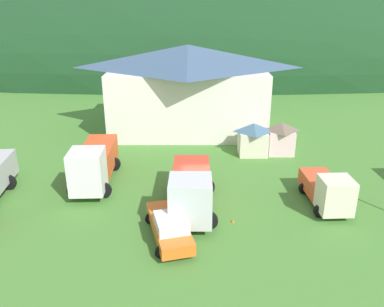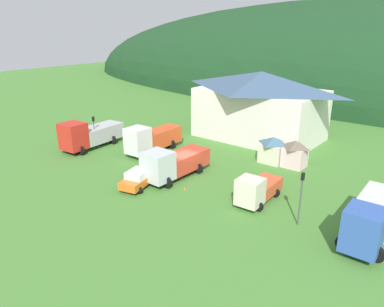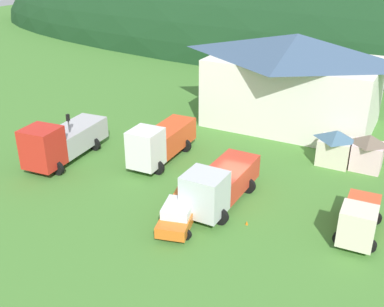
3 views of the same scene
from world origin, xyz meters
name	(u,v)px [view 2 (image 2 of 3)]	position (x,y,z in m)	size (l,w,h in m)	color
ground_plane	(186,176)	(0.00, 0.00, 0.00)	(200.00, 200.00, 0.00)	#477F33
forested_hill_backdrop	(363,92)	(0.00, 61.54, 0.00)	(167.29, 60.00, 39.64)	#193D1E
depot_building	(260,104)	(-0.95, 16.09, 4.47)	(16.37, 10.58, 8.67)	white
play_shed_cream	(273,149)	(4.81, 8.96, 1.46)	(2.63, 2.51, 2.83)	beige
play_shed_pink	(295,153)	(7.26, 9.13, 1.48)	(2.42, 2.23, 2.88)	beige
crane_truck_red	(89,134)	(-14.65, -0.84, 1.75)	(3.82, 8.40, 3.62)	red
heavy_rig_white	(151,138)	(-7.69, 2.83, 1.71)	(3.22, 7.76, 3.45)	white
tow_truck_silver	(173,163)	(-0.61, -1.24, 1.62)	(3.35, 7.58, 3.25)	silver
light_truck_cream	(257,189)	(8.31, -0.68, 1.25)	(2.60, 5.40, 2.61)	beige
box_truck_blue	(371,218)	(17.23, -0.82, 1.82)	(3.20, 7.39, 3.39)	#3356AD
service_pickup_orange	(141,177)	(-1.81, -4.37, 0.83)	(3.11, 5.51, 1.66)	orange
traffic_light_west	(94,129)	(-14.23, -0.31, 2.40)	(0.20, 0.32, 3.89)	#4C4C51
traffic_light_east	(301,193)	(12.56, -1.81, 2.59)	(0.20, 0.32, 4.23)	#4C4C51
traffic_cone_near_pickup	(185,190)	(1.99, -2.58, 0.00)	(0.36, 0.36, 0.51)	orange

